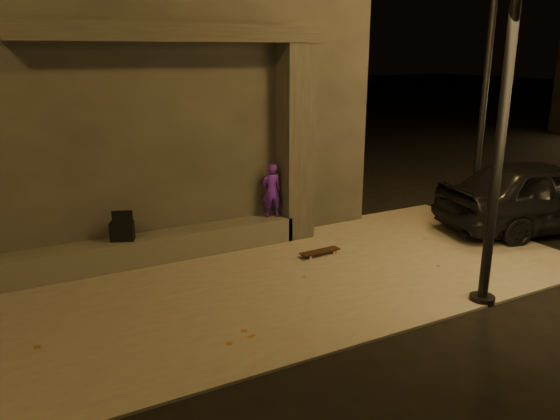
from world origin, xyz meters
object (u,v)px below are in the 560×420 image
backpack (122,230)px  skateboard (320,252)px  street_lamp_0 (514,22)px  skateboarder (271,191)px  car_a (543,195)px  column (295,144)px

backpack → skateboard: (3.14, -1.16, -0.56)m
skateboard → street_lamp_0: 4.70m
backpack → street_lamp_0: bearing=-19.4°
skateboarder → car_a: skateboarder is taller
column → street_lamp_0: street_lamp_0 is taller
backpack → street_lamp_0: size_ratio=0.08×
column → skateboard: bearing=-96.9°
backpack → skateboarder: bearing=22.2°
street_lamp_0 → skateboard: bearing=113.1°
car_a → skateboard: bearing=92.5°
skateboarder → car_a: size_ratio=0.24×
skateboard → street_lamp_0: street_lamp_0 is taller
car_a → street_lamp_0: bearing=128.7°
street_lamp_0 → backpack: bearing=138.4°
backpack → street_lamp_0: street_lamp_0 is taller
backpack → car_a: bearing=8.4°
skateboarder → backpack: size_ratio=1.93×
column → car_a: size_ratio=0.85×
backpack → skateboard: bearing=1.9°
backpack → car_a: (7.90, -1.94, 0.05)m
skateboarder → street_lamp_0: street_lamp_0 is taller
backpack → street_lamp_0: (4.26, -3.78, 3.18)m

